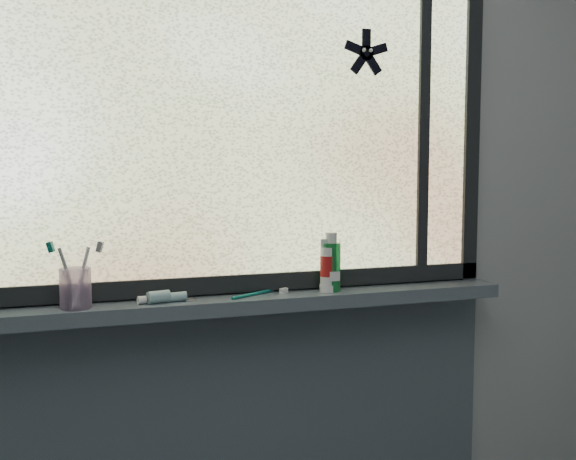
# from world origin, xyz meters

# --- Properties ---
(wall_back) EXTENTS (3.00, 0.01, 2.50)m
(wall_back) POSITION_xyz_m (0.00, 1.30, 1.25)
(wall_back) COLOR #9EA3A8
(wall_back) RESTS_ON ground
(windowsill) EXTENTS (1.62, 0.14, 0.04)m
(windowsill) POSITION_xyz_m (0.00, 1.23, 1.00)
(windowsill) COLOR #46525E
(windowsill) RESTS_ON wall_back
(window_pane) EXTENTS (1.50, 0.01, 1.00)m
(window_pane) POSITION_xyz_m (0.00, 1.28, 1.53)
(window_pane) COLOR silver
(window_pane) RESTS_ON wall_back
(frame_bottom) EXTENTS (1.60, 0.03, 0.05)m
(frame_bottom) POSITION_xyz_m (0.00, 1.28, 1.05)
(frame_bottom) COLOR black
(frame_bottom) RESTS_ON windowsill
(frame_right) EXTENTS (0.05, 0.03, 1.10)m
(frame_right) POSITION_xyz_m (0.78, 1.28, 1.53)
(frame_right) COLOR black
(frame_right) RESTS_ON wall_back
(frame_mullion) EXTENTS (0.03, 0.03, 1.00)m
(frame_mullion) POSITION_xyz_m (0.60, 1.28, 1.53)
(frame_mullion) COLOR black
(frame_mullion) RESTS_ON wall_back
(starfish_sticker) EXTENTS (0.15, 0.02, 0.15)m
(starfish_sticker) POSITION_xyz_m (0.40, 1.27, 1.72)
(starfish_sticker) COLOR black
(starfish_sticker) RESTS_ON window_pane
(toothpaste_tube) EXTENTS (0.19, 0.07, 0.03)m
(toothpaste_tube) POSITION_xyz_m (-0.21, 1.21, 1.04)
(toothpaste_tube) COLOR silver
(toothpaste_tube) RESTS_ON windowsill
(toothbrush_cup) EXTENTS (0.10, 0.10, 0.10)m
(toothbrush_cup) POSITION_xyz_m (-0.44, 1.22, 1.07)
(toothbrush_cup) COLOR #BB9BCE
(toothbrush_cup) RESTS_ON windowsill
(toothbrush_lying) EXTENTS (0.19, 0.12, 0.01)m
(toothbrush_lying) POSITION_xyz_m (0.04, 1.23, 1.03)
(toothbrush_lying) COLOR #0B675F
(toothbrush_lying) RESTS_ON windowsill
(mouthwash_bottle) EXTENTS (0.07, 0.07, 0.14)m
(mouthwash_bottle) POSITION_xyz_m (0.27, 1.23, 1.11)
(mouthwash_bottle) COLOR #1C9241
(mouthwash_bottle) RESTS_ON windowsill
(cream_tube) EXTENTS (0.05, 0.05, 0.11)m
(cream_tube) POSITION_xyz_m (0.26, 1.22, 1.10)
(cream_tube) COLOR silver
(cream_tube) RESTS_ON windowsill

